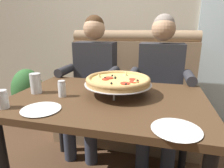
% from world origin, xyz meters
% --- Properties ---
extents(back_wall_with_window, '(6.00, 0.12, 2.80)m').
position_xyz_m(back_wall_with_window, '(0.00, 1.45, 1.40)').
color(back_wall_with_window, '#BCB29E').
rests_on(back_wall_with_window, ground_plane).
extents(booth_bench, '(1.44, 0.78, 1.13)m').
position_xyz_m(booth_bench, '(0.00, 0.88, 0.40)').
color(booth_bench, '#937556').
rests_on(booth_bench, ground_plane).
extents(dining_table, '(1.23, 0.83, 0.73)m').
position_xyz_m(dining_table, '(0.00, 0.00, 0.64)').
color(dining_table, '#4C331E').
rests_on(dining_table, ground_plane).
extents(diner_left, '(0.54, 0.64, 1.27)m').
position_xyz_m(diner_left, '(-0.32, 0.62, 0.71)').
color(diner_left, '#2D3342').
rests_on(diner_left, ground_plane).
extents(diner_right, '(0.54, 0.64, 1.27)m').
position_xyz_m(diner_right, '(0.32, 0.62, 0.71)').
color(diner_right, '#2D3342').
rests_on(diner_right, ground_plane).
extents(pizza, '(0.44, 0.44, 0.13)m').
position_xyz_m(pizza, '(0.05, 0.07, 0.82)').
color(pizza, silver).
rests_on(pizza, dining_table).
extents(shaker_parmesan, '(0.05, 0.05, 0.11)m').
position_xyz_m(shaker_parmesan, '(-0.28, -0.06, 0.77)').
color(shaker_parmesan, white).
rests_on(shaker_parmesan, dining_table).
extents(shaker_pepper_flakes, '(0.06, 0.06, 0.10)m').
position_xyz_m(shaker_pepper_flakes, '(-0.51, -0.31, 0.77)').
color(shaker_pepper_flakes, white).
rests_on(shaker_pepper_flakes, dining_table).
extents(plate_near_left, '(0.22, 0.22, 0.02)m').
position_xyz_m(plate_near_left, '(0.40, -0.33, 0.74)').
color(plate_near_left, white).
rests_on(plate_near_left, dining_table).
extents(plate_near_right, '(0.21, 0.21, 0.02)m').
position_xyz_m(plate_near_right, '(-0.29, -0.28, 0.74)').
color(plate_near_right, white).
rests_on(plate_near_right, dining_table).
extents(drinking_glass, '(0.07, 0.07, 0.13)m').
position_xyz_m(drinking_glass, '(-0.49, -0.04, 0.79)').
color(drinking_glass, silver).
rests_on(drinking_glass, dining_table).
extents(potted_plant, '(0.36, 0.36, 0.70)m').
position_xyz_m(potted_plant, '(-1.19, 0.74, 0.39)').
color(potted_plant, brown).
rests_on(potted_plant, ground_plane).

